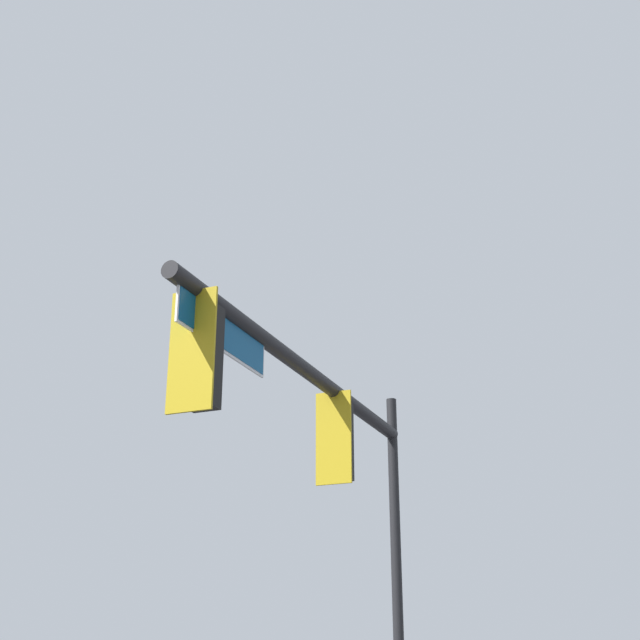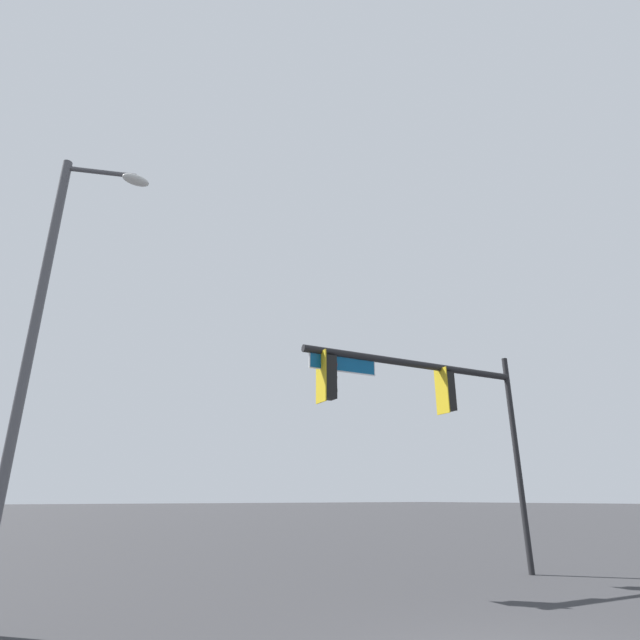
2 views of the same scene
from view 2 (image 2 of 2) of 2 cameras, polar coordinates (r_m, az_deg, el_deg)
signal_pole_near at (r=14.24m, az=11.93°, el=-8.20°), size 7.03×1.16×6.11m
street_lamp at (r=10.62m, az=-29.09°, el=-1.16°), size 1.65×0.77×8.65m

